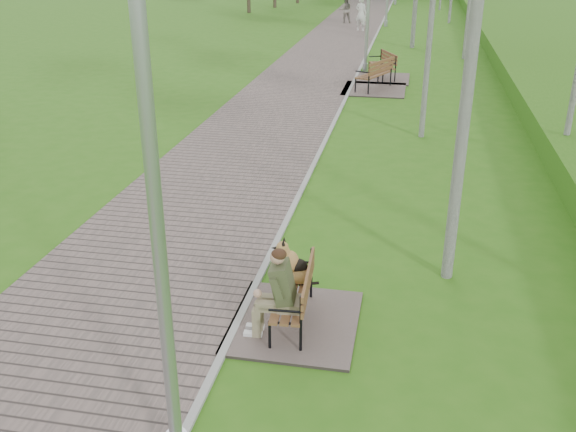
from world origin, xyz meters
TOP-DOWN VIEW (x-y plane):
  - ground at (0.00, 0.00)m, footprint 120.00×120.00m
  - walkway at (-1.75, 21.50)m, footprint 3.50×67.00m
  - kerb at (0.00, 21.50)m, footprint 0.10×67.00m
  - bench_main at (0.65, 0.06)m, footprint 1.65×1.83m
  - bench_second at (0.75, 14.35)m, footprint 2.03×2.26m
  - bench_third at (0.91, 16.19)m, footprint 1.89×2.10m
  - lamp_post_near at (0.05, -2.48)m, footprint 0.21×0.21m
  - lamp_post_second at (0.22, 17.55)m, footprint 0.19×0.19m
  - pedestrian_near at (-0.95, 28.45)m, footprint 0.76×0.65m
  - pedestrian_far at (-2.12, 31.54)m, footprint 0.86×0.74m

SIDE VIEW (x-z plane):
  - ground at x=0.00m, z-range 0.00..0.00m
  - walkway at x=-1.75m, z-range 0.00..0.04m
  - kerb at x=0.00m, z-range 0.00..0.05m
  - bench_third at x=0.91m, z-range -0.36..0.80m
  - bench_second at x=0.75m, z-range -0.39..0.86m
  - bench_main at x=0.65m, z-range -0.32..1.12m
  - pedestrian_far at x=-2.12m, z-range 0.00..1.52m
  - pedestrian_near at x=-0.95m, z-range 0.00..1.78m
  - lamp_post_second at x=0.22m, z-range -0.16..4.87m
  - lamp_post_near at x=0.05m, z-range -0.18..5.28m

